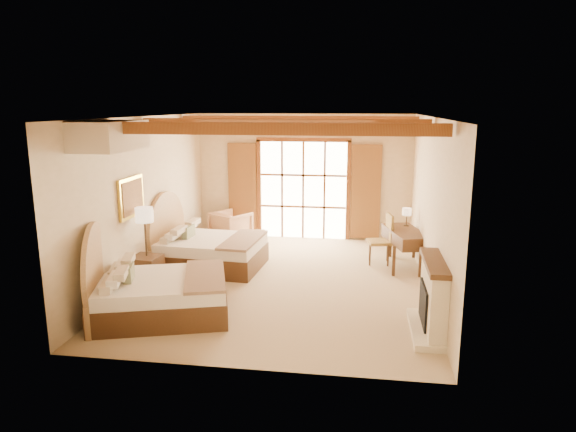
% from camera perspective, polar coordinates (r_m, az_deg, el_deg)
% --- Properties ---
extents(floor, '(7.00, 7.00, 0.00)m').
position_cam_1_polar(floor, '(10.25, -0.59, -7.22)').
color(floor, tan).
rests_on(floor, ground).
extents(wall_back, '(5.50, 0.00, 5.50)m').
position_cam_1_polar(wall_back, '(13.26, 1.74, 4.37)').
color(wall_back, beige).
rests_on(wall_back, ground).
extents(wall_left, '(0.00, 7.00, 7.00)m').
position_cam_1_polar(wall_left, '(10.61, -15.46, 1.94)').
color(wall_left, beige).
rests_on(wall_left, ground).
extents(wall_right, '(0.00, 7.00, 7.00)m').
position_cam_1_polar(wall_right, '(9.80, 15.49, 1.12)').
color(wall_right, beige).
rests_on(wall_right, ground).
extents(ceiling, '(7.00, 7.00, 0.00)m').
position_cam_1_polar(ceiling, '(9.67, -0.63, 10.96)').
color(ceiling, '#BC7A42').
rests_on(ceiling, ground).
extents(ceiling_beams, '(5.39, 4.60, 0.18)m').
position_cam_1_polar(ceiling_beams, '(9.67, -0.63, 10.25)').
color(ceiling_beams, brown).
rests_on(ceiling_beams, ceiling).
extents(french_doors, '(3.95, 0.08, 2.60)m').
position_cam_1_polar(french_doors, '(13.25, 1.70, 2.84)').
color(french_doors, white).
rests_on(french_doors, ground).
extents(fireplace, '(0.46, 1.40, 1.16)m').
position_cam_1_polar(fireplace, '(8.16, 15.67, -9.09)').
color(fireplace, beige).
rests_on(fireplace, ground).
extents(painting, '(0.06, 0.95, 0.75)m').
position_cam_1_polar(painting, '(9.89, -16.99, 2.01)').
color(painting, gold).
rests_on(painting, wall_left).
extents(canopy_valance, '(0.70, 1.40, 0.45)m').
position_cam_1_polar(canopy_valance, '(8.51, -19.20, 8.43)').
color(canopy_valance, beige).
rests_on(canopy_valance, ceiling).
extents(bed_near, '(2.57, 2.16, 1.40)m').
position_cam_1_polar(bed_near, '(8.83, -14.88, -8.01)').
color(bed_near, '#4D2B1E').
rests_on(bed_near, floor).
extents(bed_far, '(2.25, 1.77, 1.41)m').
position_cam_1_polar(bed_far, '(11.12, -9.35, -3.53)').
color(bed_far, '#4D2B1E').
rests_on(bed_far, floor).
extents(nightstand, '(0.56, 0.56, 0.62)m').
position_cam_1_polar(nightstand, '(10.15, -15.43, -6.02)').
color(nightstand, '#4D2B1E').
rests_on(nightstand, floor).
extents(floor_lamp, '(0.33, 0.33, 1.55)m').
position_cam_1_polar(floor_lamp, '(9.93, -15.65, -0.41)').
color(floor_lamp, '#3D2E1F').
rests_on(floor_lamp, floor).
extents(armchair, '(1.16, 1.16, 0.78)m').
position_cam_1_polar(armchair, '(13.12, -6.35, -1.17)').
color(armchair, tan).
rests_on(armchair, floor).
extents(ottoman, '(0.73, 0.73, 0.42)m').
position_cam_1_polar(ottoman, '(12.37, -3.78, -2.79)').
color(ottoman, tan).
rests_on(ottoman, floor).
extents(desk, '(0.99, 1.59, 0.80)m').
position_cam_1_polar(desk, '(11.32, 12.85, -3.38)').
color(desk, '#4D2B1E').
rests_on(desk, floor).
extents(desk_chair, '(0.58, 0.57, 1.10)m').
position_cam_1_polar(desk_chair, '(11.43, 10.21, -3.54)').
color(desk_chair, olive).
rests_on(desk_chair, floor).
extents(desk_lamp, '(0.20, 0.20, 0.40)m').
position_cam_1_polar(desk_lamp, '(11.59, 13.07, 0.40)').
color(desk_lamp, '#3D2E1F').
rests_on(desk_lamp, desk).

